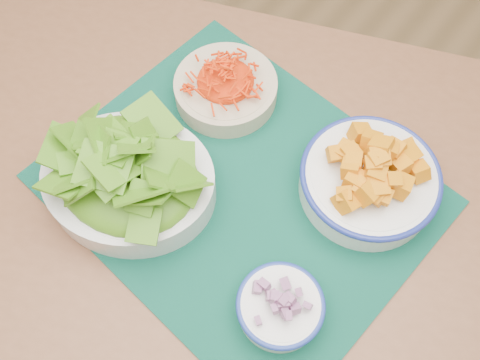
{
  "coord_description": "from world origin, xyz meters",
  "views": [
    {
      "loc": [
        -0.05,
        -0.52,
        1.54
      ],
      "look_at": [
        -0.29,
        -0.2,
        0.78
      ],
      "focal_mm": 40.0,
      "sensor_mm": 36.0,
      "label": 1
    }
  ],
  "objects_px": {
    "carrot_bowl": "(226,85)",
    "onion_bowl": "(280,306)",
    "squash_bowl": "(372,174)",
    "lettuce_bowl": "(127,174)",
    "table": "(203,231)",
    "placemat": "(240,189)"
  },
  "relations": [
    {
      "from": "carrot_bowl",
      "to": "onion_bowl",
      "type": "relative_size",
      "value": 1.63
    },
    {
      "from": "squash_bowl",
      "to": "onion_bowl",
      "type": "bearing_deg",
      "value": -88.86
    },
    {
      "from": "squash_bowl",
      "to": "lettuce_bowl",
      "type": "height_order",
      "value": "lettuce_bowl"
    },
    {
      "from": "carrot_bowl",
      "to": "lettuce_bowl",
      "type": "bearing_deg",
      "value": -90.41
    },
    {
      "from": "onion_bowl",
      "to": "table",
      "type": "bearing_deg",
      "value": 164.39
    },
    {
      "from": "squash_bowl",
      "to": "onion_bowl",
      "type": "distance_m",
      "value": 0.25
    },
    {
      "from": "carrot_bowl",
      "to": "table",
      "type": "bearing_deg",
      "value": -62.4
    },
    {
      "from": "carrot_bowl",
      "to": "lettuce_bowl",
      "type": "distance_m",
      "value": 0.24
    },
    {
      "from": "placemat",
      "to": "lettuce_bowl",
      "type": "distance_m",
      "value": 0.19
    },
    {
      "from": "placemat",
      "to": "onion_bowl",
      "type": "bearing_deg",
      "value": -31.19
    },
    {
      "from": "onion_bowl",
      "to": "lettuce_bowl",
      "type": "bearing_deg",
      "value": 177.25
    },
    {
      "from": "onion_bowl",
      "to": "squash_bowl",
      "type": "bearing_deg",
      "value": 91.14
    },
    {
      "from": "onion_bowl",
      "to": "carrot_bowl",
      "type": "bearing_deg",
      "value": 139.61
    },
    {
      "from": "placemat",
      "to": "lettuce_bowl",
      "type": "relative_size",
      "value": 1.68
    },
    {
      "from": "table",
      "to": "lettuce_bowl",
      "type": "distance_m",
      "value": 0.19
    },
    {
      "from": "carrot_bowl",
      "to": "onion_bowl",
      "type": "distance_m",
      "value": 0.4
    },
    {
      "from": "carrot_bowl",
      "to": "squash_bowl",
      "type": "xyz_separation_m",
      "value": [
        0.3,
        -0.01,
        0.02
      ]
    },
    {
      "from": "table",
      "to": "carrot_bowl",
      "type": "xyz_separation_m",
      "value": [
        -0.11,
        0.2,
        0.12
      ]
    },
    {
      "from": "carrot_bowl",
      "to": "squash_bowl",
      "type": "distance_m",
      "value": 0.3
    },
    {
      "from": "placemat",
      "to": "squash_bowl",
      "type": "relative_size",
      "value": 2.08
    },
    {
      "from": "table",
      "to": "carrot_bowl",
      "type": "relative_size",
      "value": 7.08
    },
    {
      "from": "placemat",
      "to": "squash_bowl",
      "type": "height_order",
      "value": "squash_bowl"
    }
  ]
}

